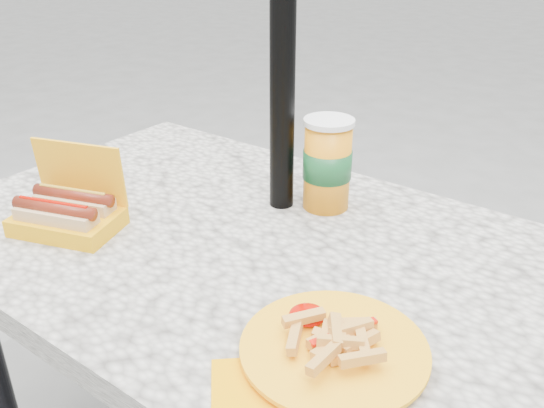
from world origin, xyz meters
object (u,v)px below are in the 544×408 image
Objects in this scene: umbrella_pole at (283,35)px; fries_plate at (331,352)px; soda_cup at (327,164)px; hotdog_box at (68,212)px.

umbrella_pole is 0.59m from fries_plate.
soda_cup is at bearing 30.80° from umbrella_pole.
umbrella_pole reaches higher than hotdog_box.
soda_cup is (0.35, 0.38, 0.06)m from hotdog_box.
fries_plate is 0.48m from soda_cup.
hotdog_box is at bearing -128.53° from umbrella_pole.
umbrella_pole is 5.59× the size of fries_plate.
soda_cup is (0.08, 0.05, -0.25)m from umbrella_pole.
soda_cup is at bearing 122.86° from fries_plate.
soda_cup reaches higher than fries_plate.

